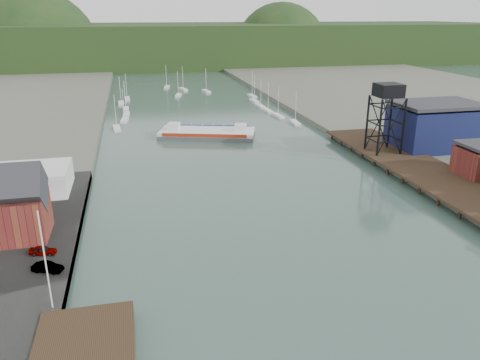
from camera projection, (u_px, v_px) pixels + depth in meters
name	position (u px, v px, depth m)	size (l,w,h in m)	color
ground	(356.00, 332.00, 51.84)	(600.00, 600.00, 0.00)	#2C443E
west_quay	(8.00, 275.00, 61.46)	(16.00, 80.00, 1.60)	slate
east_pier	(421.00, 168.00, 100.30)	(14.00, 70.00, 2.45)	black
harbor_building	(3.00, 210.00, 68.42)	(12.20, 8.20, 8.90)	#58191A
white_shed	(19.00, 181.00, 87.09)	(18.00, 12.00, 4.50)	silver
flagpole	(45.00, 261.00, 51.47)	(0.16, 0.16, 12.00)	silver
lift_tower	(388.00, 95.00, 107.15)	(6.50, 6.50, 16.00)	black
blue_shed	(435.00, 126.00, 115.06)	(20.50, 14.50, 11.30)	#0D1A3C
marina_sailboats	(193.00, 104.00, 178.73)	(57.71, 92.65, 0.90)	silver
distant_hills	(155.00, 48.00, 323.87)	(500.00, 120.00, 80.00)	#183216
chain_ferry	(207.00, 133.00, 132.89)	(28.54, 18.18, 3.83)	#4B4B4E
car_west_a	(43.00, 250.00, 65.00)	(1.47, 3.66, 1.25)	#999999
car_west_b	(48.00, 267.00, 60.61)	(1.39, 3.98, 1.31)	#999999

